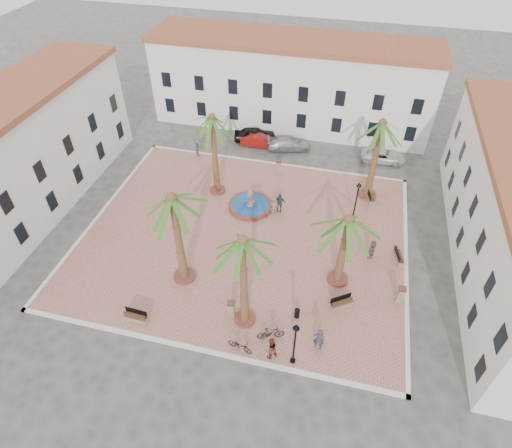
# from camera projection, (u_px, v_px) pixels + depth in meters

# --- Properties ---
(ground) EXTENTS (120.00, 120.00, 0.00)m
(ground) POSITION_uv_depth(u_px,v_px,m) (244.00, 236.00, 35.53)
(ground) COLOR #56544F
(ground) RESTS_ON ground
(plaza) EXTENTS (26.00, 22.00, 0.15)m
(plaza) POSITION_uv_depth(u_px,v_px,m) (244.00, 236.00, 35.48)
(plaza) COLOR tan
(plaza) RESTS_ON ground
(kerb_n) EXTENTS (26.30, 0.30, 0.16)m
(kerb_n) POSITION_uv_depth(u_px,v_px,m) (273.00, 163.00, 43.41)
(kerb_n) COLOR silver
(kerb_n) RESTS_ON ground
(kerb_s) EXTENTS (26.30, 0.30, 0.16)m
(kerb_s) POSITION_uv_depth(u_px,v_px,m) (200.00, 350.00, 27.55)
(kerb_s) COLOR silver
(kerb_s) RESTS_ON ground
(kerb_e) EXTENTS (0.30, 22.30, 0.16)m
(kerb_e) POSITION_uv_depth(u_px,v_px,m) (406.00, 263.00, 33.15)
(kerb_e) COLOR silver
(kerb_e) RESTS_ON ground
(kerb_w) EXTENTS (0.30, 22.30, 0.16)m
(kerb_w) POSITION_uv_depth(u_px,v_px,m) (103.00, 211.00, 37.81)
(kerb_w) COLOR silver
(kerb_w) RESTS_ON ground
(building_north) EXTENTS (30.40, 7.40, 9.50)m
(building_north) POSITION_uv_depth(u_px,v_px,m) (291.00, 83.00, 46.76)
(building_north) COLOR white
(building_north) RESTS_ON ground
(building_west) EXTENTS (6.40, 24.40, 10.00)m
(building_west) POSITION_uv_depth(u_px,v_px,m) (23.00, 155.00, 35.58)
(building_west) COLOR white
(building_west) RESTS_ON ground
(fountain) EXTENTS (3.84, 3.84, 1.98)m
(fountain) POSITION_uv_depth(u_px,v_px,m) (250.00, 205.00, 37.92)
(fountain) COLOR brown
(fountain) RESTS_ON plaza
(palm_nw) EXTENTS (4.70, 4.70, 7.92)m
(palm_nw) POSITION_uv_depth(u_px,v_px,m) (213.00, 126.00, 35.34)
(palm_nw) COLOR brown
(palm_nw) RESTS_ON plaza
(palm_sw) EXTENTS (5.33, 5.33, 7.96)m
(palm_sw) POSITION_uv_depth(u_px,v_px,m) (173.00, 208.00, 27.55)
(palm_sw) COLOR brown
(palm_sw) RESTS_ON plaza
(palm_s) EXTENTS (4.76, 4.76, 7.91)m
(palm_s) POSITION_uv_depth(u_px,v_px,m) (243.00, 250.00, 24.67)
(palm_s) COLOR brown
(palm_s) RESTS_ON plaza
(palm_e) EXTENTS (5.04, 5.04, 6.34)m
(palm_e) POSITION_uv_depth(u_px,v_px,m) (347.00, 228.00, 28.36)
(palm_e) COLOR brown
(palm_e) RESTS_ON plaza
(palm_ne) EXTENTS (5.29, 5.29, 7.81)m
(palm_ne) POSITION_uv_depth(u_px,v_px,m) (381.00, 132.00, 34.97)
(palm_ne) COLOR brown
(palm_ne) RESTS_ON plaza
(bench_s) EXTENTS (1.73, 0.61, 0.90)m
(bench_s) POSITION_uv_depth(u_px,v_px,m) (136.00, 317.00, 29.02)
(bench_s) COLOR gray
(bench_s) RESTS_ON plaza
(bench_se) EXTENTS (1.70, 1.40, 0.90)m
(bench_se) POSITION_uv_depth(u_px,v_px,m) (341.00, 304.00, 29.88)
(bench_se) COLOR gray
(bench_se) RESTS_ON plaza
(bench_e) EXTENTS (0.86, 1.65, 0.84)m
(bench_e) POSITION_uv_depth(u_px,v_px,m) (399.00, 257.00, 33.24)
(bench_e) COLOR gray
(bench_e) RESTS_ON plaza
(bench_ne) EXTENTS (1.00, 1.86, 0.94)m
(bench_ne) POSITION_uv_depth(u_px,v_px,m) (370.00, 197.00, 38.77)
(bench_ne) COLOR gray
(bench_ne) RESTS_ON plaza
(lamppost_s) EXTENTS (0.43, 0.43, 3.96)m
(lamppost_s) POSITION_uv_depth(u_px,v_px,m) (295.00, 337.00, 25.07)
(lamppost_s) COLOR black
(lamppost_s) RESTS_ON plaza
(lamppost_e) EXTENTS (0.43, 0.43, 3.96)m
(lamppost_e) POSITION_uv_depth(u_px,v_px,m) (357.00, 195.00, 35.12)
(lamppost_e) COLOR black
(lamppost_e) RESTS_ON plaza
(bollard_se) EXTENTS (0.58, 0.58, 1.41)m
(bollard_se) POSITION_uv_depth(u_px,v_px,m) (231.00, 309.00, 28.97)
(bollard_se) COLOR gray
(bollard_se) RESTS_ON plaza
(bollard_n) EXTENTS (0.67, 0.67, 1.54)m
(bollard_n) POSITION_uv_depth(u_px,v_px,m) (278.00, 167.00, 41.38)
(bollard_n) COLOR gray
(bollard_n) RESTS_ON plaza
(bollard_e) EXTENTS (0.53, 0.53, 1.46)m
(bollard_e) POSITION_uv_depth(u_px,v_px,m) (400.00, 295.00, 29.83)
(bollard_e) COLOR gray
(bollard_e) RESTS_ON plaza
(litter_bin) EXTENTS (0.37, 0.37, 0.73)m
(litter_bin) POSITION_uv_depth(u_px,v_px,m) (297.00, 313.00, 29.14)
(litter_bin) COLOR black
(litter_bin) RESTS_ON plaza
(cyclist_a) EXTENTS (0.72, 0.50, 1.92)m
(cyclist_a) POSITION_uv_depth(u_px,v_px,m) (319.00, 339.00, 26.95)
(cyclist_a) COLOR #31344A
(cyclist_a) RESTS_ON plaza
(bicycle_a) EXTENTS (1.81, 0.97, 0.90)m
(bicycle_a) POSITION_uv_depth(u_px,v_px,m) (240.00, 346.00, 27.18)
(bicycle_a) COLOR black
(bicycle_a) RESTS_ON plaza
(cyclist_b) EXTENTS (1.11, 1.09, 1.81)m
(cyclist_b) POSITION_uv_depth(u_px,v_px,m) (271.00, 348.00, 26.52)
(cyclist_b) COLOR maroon
(cyclist_b) RESTS_ON plaza
(bicycle_b) EXTENTS (1.91, 1.16, 1.11)m
(bicycle_b) POSITION_uv_depth(u_px,v_px,m) (271.00, 333.00, 27.74)
(bicycle_b) COLOR black
(bicycle_b) RESTS_ON plaza
(pedestrian_fountain_a) EXTENTS (0.95, 0.85, 1.64)m
(pedestrian_fountain_a) POSITION_uv_depth(u_px,v_px,m) (274.00, 205.00, 37.04)
(pedestrian_fountain_a) COLOR #887553
(pedestrian_fountain_a) RESTS_ON plaza
(pedestrian_fountain_b) EXTENTS (1.13, 0.51, 1.88)m
(pedestrian_fountain_b) POSITION_uv_depth(u_px,v_px,m) (279.00, 203.00, 37.10)
(pedestrian_fountain_b) COLOR #2F394E
(pedestrian_fountain_b) RESTS_ON plaza
(pedestrian_north) EXTENTS (0.73, 1.26, 1.95)m
(pedestrian_north) POSITION_uv_depth(u_px,v_px,m) (198.00, 148.00, 43.66)
(pedestrian_north) COLOR #4D4C51
(pedestrian_north) RESTS_ON plaza
(pedestrian_east) EXTENTS (0.98, 1.61, 1.65)m
(pedestrian_east) POSITION_uv_depth(u_px,v_px,m) (372.00, 249.00, 33.05)
(pedestrian_east) COLOR #685C52
(pedestrian_east) RESTS_ON plaza
(car_black) EXTENTS (4.76, 2.89, 1.52)m
(car_black) POSITION_uv_depth(u_px,v_px,m) (255.00, 135.00, 46.30)
(car_black) COLOR black
(car_black) RESTS_ON ground
(car_red) EXTENTS (3.96, 1.46, 1.30)m
(car_red) POSITION_uv_depth(u_px,v_px,m) (259.00, 141.00, 45.61)
(car_red) COLOR maroon
(car_red) RESTS_ON ground
(car_silver) EXTENTS (4.98, 3.10, 1.35)m
(car_silver) POSITION_uv_depth(u_px,v_px,m) (289.00, 143.00, 45.13)
(car_silver) COLOR #9D9FA5
(car_silver) RESTS_ON ground
(car_white) EXTENTS (4.55, 2.39, 1.22)m
(car_white) POSITION_uv_depth(u_px,v_px,m) (383.00, 156.00, 43.44)
(car_white) COLOR silver
(car_white) RESTS_ON ground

